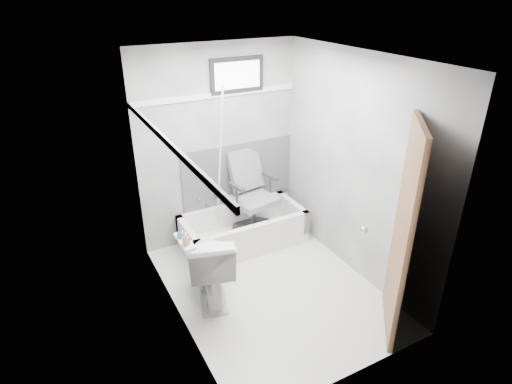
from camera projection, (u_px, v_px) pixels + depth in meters
floor at (271, 288)px, 4.61m from camera, size 2.60×2.60×0.00m
ceiling at (276, 57)px, 3.56m from camera, size 2.60×2.60×0.00m
wall_back at (219, 146)px, 5.11m from camera, size 2.00×0.02×2.40m
wall_front at (364, 256)px, 3.05m from camera, size 2.00×0.02×2.40m
wall_left at (172, 211)px, 3.66m from camera, size 0.02×2.60×2.40m
wall_right at (355, 168)px, 4.50m from camera, size 0.02×2.60×2.40m
bathtub at (243, 229)px, 5.31m from camera, size 1.50×0.70×0.42m
office_chair at (254, 195)px, 5.24m from camera, size 0.68×0.68×1.01m
toilet at (210, 264)px, 4.32m from camera, size 0.66×0.91×0.80m
door at (451, 244)px, 3.57m from camera, size 0.78×0.78×2.00m
window at (237, 75)px, 4.85m from camera, size 0.66×0.04×0.40m
backerboard at (239, 173)px, 5.39m from camera, size 1.50×0.02×0.78m
trim_back at (217, 95)px, 4.83m from camera, size 2.00×0.02×0.06m
trim_left at (167, 142)px, 3.39m from camera, size 0.02×2.60×0.06m
pole at (220, 166)px, 4.95m from camera, size 0.02×0.36×1.93m
shelf at (185, 241)px, 3.78m from camera, size 0.10×0.32×0.02m
soap_bottle_a at (186, 240)px, 3.68m from camera, size 0.06×0.06×0.11m
soap_bottle_b at (181, 233)px, 3.80m from camera, size 0.10×0.10×0.10m
faucet at (207, 199)px, 5.29m from camera, size 0.26×0.10×0.16m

